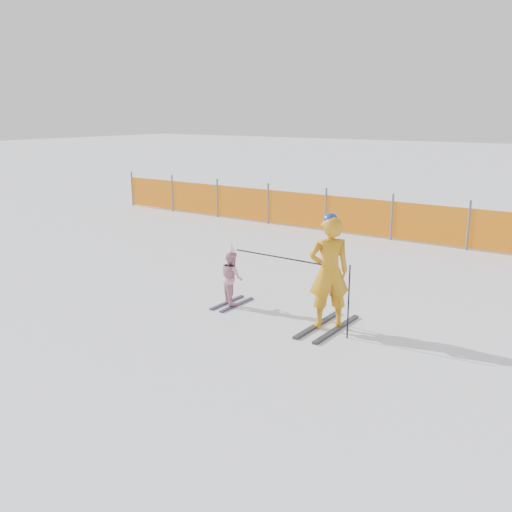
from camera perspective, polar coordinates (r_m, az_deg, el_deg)
The scene contains 5 objects.
ground at distance 9.50m, azimuth -1.75°, elevation -6.47°, with size 120.00×120.00×0.00m, color white.
adult at distance 8.96m, azimuth 7.31°, elevation -1.59°, with size 0.76×1.43×1.86m.
child at distance 10.11m, azimuth -2.45°, elevation -2.08°, with size 0.58×0.93×1.13m.
ski_poles at distance 9.11m, azimuth 4.89°, elevation -1.83°, with size 2.28×0.25×1.16m.
safety_fence at distance 16.27m, azimuth 8.88°, elevation 4.15°, with size 17.36×0.06×1.25m.
Camera 1 is at (5.35, -7.09, 3.35)m, focal length 40.00 mm.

